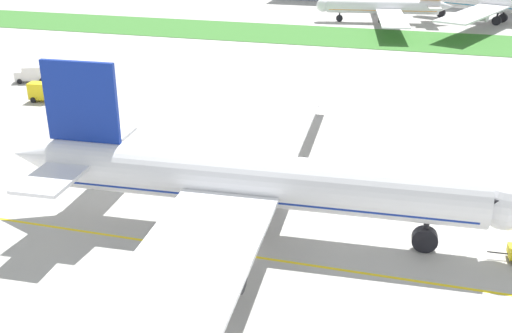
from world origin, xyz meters
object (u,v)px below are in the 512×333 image
object	(u,v)px
parked_airliner_far_left	(384,7)
parked_airliner_far_centre	(494,2)
airliner_foreground	(250,181)
service_truck_baggage_loader	(32,73)
service_truck_fuel_bowser	(299,95)
service_truck_catering_van	(43,91)

from	to	relation	value
parked_airliner_far_left	parked_airliner_far_centre	xyz separation A→B (m)	(28.40, 7.53, 1.25)
airliner_foreground	service_truck_baggage_loader	world-z (taller)	airliner_foreground
airliner_foreground	service_truck_fuel_bowser	bearing A→B (deg)	95.26
service_truck_baggage_loader	service_truck_catering_van	size ratio (longest dim) A/B	1.30
airliner_foreground	parked_airliner_far_centre	world-z (taller)	airliner_foreground
service_truck_fuel_bowser	service_truck_baggage_loader	bearing A→B (deg)	179.64
airliner_foreground	service_truck_fuel_bowser	world-z (taller)	airliner_foreground
service_truck_baggage_loader	parked_airliner_far_centre	size ratio (longest dim) A/B	0.09
airliner_foreground	parked_airliner_far_left	distance (m)	119.92
service_truck_baggage_loader	parked_airliner_far_centre	bearing A→B (deg)	45.05
service_truck_baggage_loader	service_truck_fuel_bowser	size ratio (longest dim) A/B	1.29
parked_airliner_far_centre	service_truck_catering_van	bearing A→B (deg)	-128.78
service_truck_baggage_loader	service_truck_fuel_bowser	distance (m)	49.57
service_truck_fuel_bowser	service_truck_catering_van	size ratio (longest dim) A/B	1.01
airliner_foreground	service_truck_fuel_bowser	size ratio (longest dim) A/B	16.92
airliner_foreground	parked_airliner_far_left	size ratio (longest dim) A/B	1.40
service_truck_fuel_bowser	parked_airliner_far_left	bearing A→B (deg)	84.76
service_truck_catering_van	parked_airliner_far_left	size ratio (longest dim) A/B	0.08
airliner_foreground	service_truck_baggage_loader	size ratio (longest dim) A/B	13.09
service_truck_catering_van	parked_airliner_far_centre	xyz separation A→B (m)	(76.42, 95.12, 3.81)
airliner_foreground	parked_airliner_far_left	xyz separation A→B (m)	(3.31, 119.87, -1.33)
service_truck_fuel_bowser	airliner_foreground	bearing A→B (deg)	-84.74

